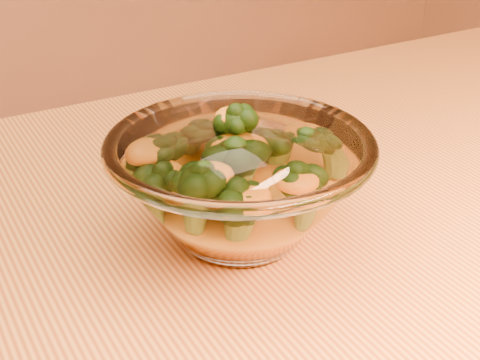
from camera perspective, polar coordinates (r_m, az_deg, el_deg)
name	(u,v)px	position (r m, az deg, el deg)	size (l,w,h in m)	color
table	(386,359)	(0.56, 12.35, -14.72)	(1.20, 0.80, 0.75)	#CA8C3C
glass_bowl	(240,185)	(0.48, 0.00, -0.44)	(0.19, 0.19, 0.09)	white
cheese_sauce	(240,207)	(0.49, 0.00, -2.28)	(0.11, 0.11, 0.03)	orange
broccoli_heap	(232,170)	(0.48, -0.65, 0.89)	(0.15, 0.13, 0.07)	black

